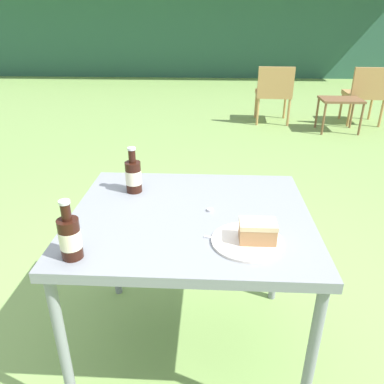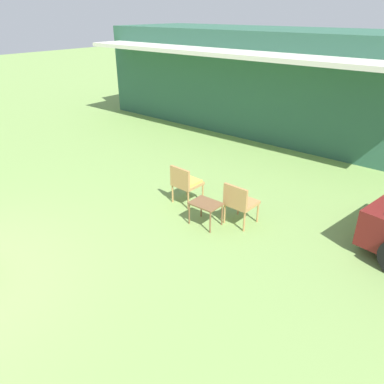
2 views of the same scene
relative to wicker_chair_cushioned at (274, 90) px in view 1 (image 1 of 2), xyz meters
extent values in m
plane|color=#7A9E51|center=(-0.98, -4.31, -0.48)|extent=(60.00, 60.00, 0.00)
cube|color=#2D5B47|center=(-1.56, 6.21, 1.07)|extent=(11.45, 3.57, 3.10)
cylinder|color=#B2844C|center=(0.24, 0.27, -0.29)|extent=(0.04, 0.04, 0.39)
cylinder|color=#B2844C|center=(-0.21, 0.29, -0.29)|extent=(0.04, 0.04, 0.39)
cylinder|color=#B2844C|center=(0.22, -0.17, -0.29)|extent=(0.04, 0.04, 0.39)
cylinder|color=#B2844C|center=(-0.23, -0.15, -0.29)|extent=(0.04, 0.04, 0.39)
cube|color=#B2844C|center=(0.00, 0.06, -0.06)|extent=(0.52, 0.52, 0.06)
cube|color=#B2844C|center=(-0.01, -0.17, 0.16)|extent=(0.50, 0.07, 0.38)
cube|color=gold|center=(0.00, 0.06, 0.00)|extent=(0.47, 0.45, 0.05)
cylinder|color=#B2844C|center=(1.55, 0.27, -0.29)|extent=(0.04, 0.04, 0.39)
cylinder|color=#B2844C|center=(1.11, 0.29, -0.29)|extent=(0.04, 0.04, 0.39)
cylinder|color=#B2844C|center=(1.54, -0.17, -0.29)|extent=(0.04, 0.04, 0.39)
cylinder|color=#B2844C|center=(1.09, -0.15, -0.29)|extent=(0.04, 0.04, 0.39)
cube|color=#B2844C|center=(1.32, 0.06, -0.06)|extent=(0.52, 0.52, 0.06)
cube|color=#B2844C|center=(1.31, -0.17, 0.16)|extent=(0.50, 0.07, 0.38)
cube|color=brown|center=(0.85, -0.42, -0.04)|extent=(0.54, 0.41, 0.03)
cylinder|color=brown|center=(0.61, -0.61, -0.27)|extent=(0.03, 0.03, 0.42)
cylinder|color=brown|center=(1.10, -0.61, -0.27)|extent=(0.03, 0.03, 0.42)
cylinder|color=brown|center=(0.61, -0.24, -0.27)|extent=(0.03, 0.03, 0.42)
cylinder|color=brown|center=(1.10, -0.24, -0.27)|extent=(0.03, 0.03, 0.42)
cube|color=gray|center=(-0.98, -4.31, 0.25)|extent=(0.97, 0.84, 0.04)
cylinder|color=gray|center=(-1.43, -4.69, -0.13)|extent=(0.04, 0.04, 0.71)
cylinder|color=gray|center=(-0.53, -4.69, -0.13)|extent=(0.04, 0.04, 0.71)
cylinder|color=gray|center=(-1.43, -3.93, -0.13)|extent=(0.04, 0.04, 0.71)
cylinder|color=gray|center=(-0.53, -3.93, -0.13)|extent=(0.04, 0.04, 0.71)
cylinder|color=silver|center=(-0.77, -4.52, 0.27)|extent=(0.26, 0.26, 0.01)
cube|color=#AD7A4C|center=(-0.73, -4.52, 0.31)|extent=(0.13, 0.08, 0.06)
cube|color=#DBBC89|center=(-0.73, -4.52, 0.34)|extent=(0.13, 0.08, 0.02)
cylinder|color=black|center=(-1.25, -4.11, 0.34)|extent=(0.07, 0.07, 0.14)
cylinder|color=black|center=(-1.25, -4.11, 0.44)|extent=(0.03, 0.03, 0.06)
cylinder|color=silver|center=(-1.25, -4.11, 0.47)|extent=(0.04, 0.04, 0.01)
cylinder|color=beige|center=(-1.25, -4.11, 0.34)|extent=(0.07, 0.07, 0.06)
cylinder|color=black|center=(-1.36, -4.63, 0.34)|extent=(0.07, 0.07, 0.14)
cylinder|color=black|center=(-1.36, -4.63, 0.44)|extent=(0.03, 0.03, 0.06)
cylinder|color=silver|center=(-1.36, -4.63, 0.47)|extent=(0.04, 0.04, 0.01)
cylinder|color=beige|center=(-1.36, -4.63, 0.34)|extent=(0.07, 0.07, 0.06)
cube|color=silver|center=(-0.83, -4.51, 0.27)|extent=(0.19, 0.05, 0.01)
cylinder|color=silver|center=(-0.90, -4.29, 0.27)|extent=(0.03, 0.03, 0.01)
camera|label=1|loc=(-0.90, -5.65, 1.00)|focal=35.00mm
camera|label=2|loc=(4.53, -5.24, 3.16)|focal=35.00mm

